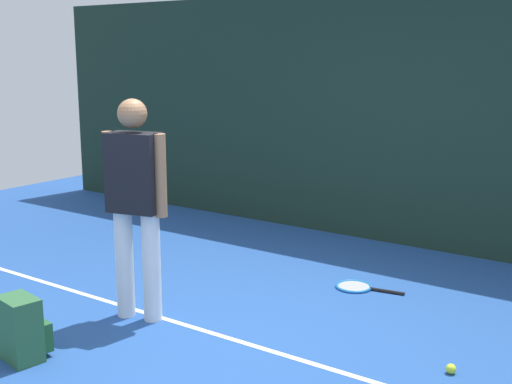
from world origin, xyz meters
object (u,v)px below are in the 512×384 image
at_px(tennis_player, 135,197).
at_px(tennis_ball_near_player, 451,369).
at_px(tennis_racket, 357,287).
at_px(backpack, 22,330).

height_order(tennis_player, tennis_ball_near_player, tennis_player).
relative_size(tennis_racket, backpack, 1.44).
xyz_separation_m(backpack, tennis_ball_near_player, (2.43, 1.46, -0.18)).
bearing_deg(tennis_ball_near_player, tennis_racket, 138.23).
relative_size(tennis_player, tennis_racket, 2.69).
bearing_deg(tennis_racket, backpack, 55.51).
distance_m(tennis_player, tennis_ball_near_player, 2.54).
xyz_separation_m(tennis_player, tennis_ball_near_player, (2.31, 0.48, -0.93)).
distance_m(tennis_racket, tennis_ball_near_player, 1.64).
distance_m(tennis_player, backpack, 1.24).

